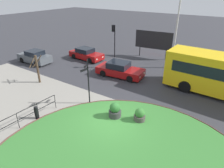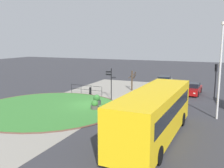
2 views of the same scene
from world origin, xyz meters
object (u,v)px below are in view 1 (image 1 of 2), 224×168
(planter_near_signpost, at_px, (115,111))
(signpost_directional, at_px, (88,79))
(planter_kerbside, at_px, (140,116))
(street_tree_bare, at_px, (37,68))
(traffic_light_near, at_px, (114,34))
(bollard_foreground, at_px, (36,112))
(billboard_left, at_px, (154,40))
(car_near_lane, at_px, (120,70))
(car_oncoming, at_px, (86,54))
(lamppost_tall, at_px, (177,28))
(car_far_lane, at_px, (35,57))

(planter_near_signpost, bearing_deg, signpost_directional, 170.56)
(planter_kerbside, xyz_separation_m, street_tree_bare, (-10.23, 0.21, 0.98))
(planter_near_signpost, relative_size, street_tree_bare, 0.43)
(traffic_light_near, height_order, planter_near_signpost, traffic_light_near)
(bollard_foreground, height_order, billboard_left, billboard_left)
(signpost_directional, relative_size, car_near_lane, 0.74)
(car_near_lane, height_order, car_oncoming, car_near_lane)
(street_tree_bare, bearing_deg, lamppost_tall, 49.26)
(street_tree_bare, bearing_deg, car_near_lane, 44.96)
(bollard_foreground, distance_m, planter_kerbside, 6.70)
(car_far_lane, relative_size, street_tree_bare, 1.57)
(bollard_foreground, height_order, traffic_light_near, traffic_light_near)
(lamppost_tall, bearing_deg, traffic_light_near, -177.02)
(lamppost_tall, relative_size, planter_kerbside, 8.27)
(billboard_left, bearing_deg, car_near_lane, -99.23)
(street_tree_bare, bearing_deg, bollard_foreground, -39.33)
(car_oncoming, distance_m, street_tree_bare, 7.43)
(signpost_directional, height_order, street_tree_bare, signpost_directional)
(bollard_foreground, relative_size, car_near_lane, 0.20)
(car_far_lane, height_order, billboard_left, billboard_left)
(signpost_directional, relative_size, street_tree_bare, 1.35)
(car_near_lane, xyz_separation_m, car_oncoming, (-6.01, 2.05, -0.02))
(car_oncoming, xyz_separation_m, billboard_left, (6.39, 4.96, 1.50))
(billboard_left, distance_m, planter_kerbside, 13.43)
(car_near_lane, relative_size, car_far_lane, 1.16)
(traffic_light_near, bearing_deg, car_oncoming, 41.22)
(signpost_directional, xyz_separation_m, planter_kerbside, (4.07, 0.12, -1.57))
(planter_near_signpost, bearing_deg, billboard_left, 102.93)
(car_far_lane, bearing_deg, planter_near_signpost, 161.56)
(car_oncoming, distance_m, planter_kerbside, 13.29)
(car_near_lane, relative_size, lamppost_tall, 0.60)
(traffic_light_near, xyz_separation_m, planter_near_signpost, (7.06, -10.60, -2.34))
(car_oncoming, bearing_deg, lamppost_tall, 19.60)
(car_near_lane, height_order, planter_near_signpost, car_near_lane)
(car_near_lane, distance_m, traffic_light_near, 6.25)
(car_oncoming, height_order, planter_near_signpost, car_oncoming)
(signpost_directional, bearing_deg, car_far_lane, 162.29)
(street_tree_bare, bearing_deg, planter_kerbside, -1.18)
(planter_near_signpost, bearing_deg, car_far_lane, 163.81)
(billboard_left, bearing_deg, street_tree_bare, -120.97)
(signpost_directional, relative_size, planter_kerbside, 3.69)
(signpost_directional, distance_m, lamppost_tall, 11.09)
(car_near_lane, height_order, lamppost_tall, lamppost_tall)
(traffic_light_near, height_order, billboard_left, traffic_light_near)
(car_far_lane, height_order, street_tree_bare, street_tree_bare)
(traffic_light_near, bearing_deg, street_tree_bare, 74.92)
(billboard_left, bearing_deg, traffic_light_near, -154.86)
(bollard_foreground, xyz_separation_m, car_far_lane, (-9.26, 6.85, 0.18))
(traffic_light_near, bearing_deg, bollard_foreground, 96.31)
(street_tree_bare, bearing_deg, car_far_lane, 146.45)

